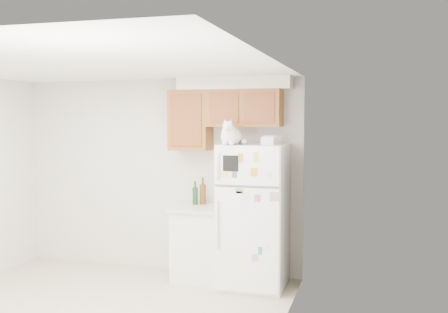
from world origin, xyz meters
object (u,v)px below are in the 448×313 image
at_px(cat, 231,135).
at_px(storage_box_front, 268,141).
at_px(base_counter, 201,242).
at_px(bottle_green, 195,193).
at_px(bottle_amber, 203,191).
at_px(storage_box_back, 272,140).
at_px(refrigerator, 254,216).

distance_m(cat, storage_box_front, 0.44).
relative_size(base_counter, cat, 2.19).
height_order(bottle_green, bottle_amber, bottle_amber).
bearing_deg(cat, storage_box_back, 35.47).
height_order(refrigerator, storage_box_front, storage_box_front).
bearing_deg(bottle_green, storage_box_back, -6.37).
bearing_deg(refrigerator, bottle_green, 168.23).
distance_m(refrigerator, storage_box_front, 0.92).
distance_m(storage_box_front, bottle_green, 1.23).
bearing_deg(refrigerator, base_counter, 173.91).
xyz_separation_m(base_counter, cat, (0.47, -0.32, 1.35)).
bearing_deg(bottle_green, bottle_amber, 31.63).
bearing_deg(refrigerator, bottle_amber, 162.92).
height_order(base_counter, cat, cat).
bearing_deg(bottle_green, base_counter, -42.06).
distance_m(storage_box_front, bottle_amber, 1.16).
xyz_separation_m(cat, storage_box_front, (0.41, 0.14, -0.07)).
bearing_deg(refrigerator, storage_box_front, -30.18).
bearing_deg(bottle_green, storage_box_front, -15.75).
xyz_separation_m(base_counter, bottle_green, (-0.10, 0.09, 0.61)).
relative_size(cat, storage_box_front, 2.80).
relative_size(refrigerator, base_counter, 1.85).
relative_size(cat, storage_box_back, 2.34).
bearing_deg(bottle_green, refrigerator, -11.77).
bearing_deg(refrigerator, storage_box_back, 14.37).
bearing_deg(storage_box_back, storage_box_front, -74.24).
bearing_deg(storage_box_front, base_counter, 173.06).
height_order(refrigerator, storage_box_back, storage_box_back).
bearing_deg(base_counter, storage_box_back, -1.30).
relative_size(storage_box_front, bottle_amber, 0.44).
bearing_deg(storage_box_front, bottle_amber, 164.86).
height_order(cat, bottle_amber, cat).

